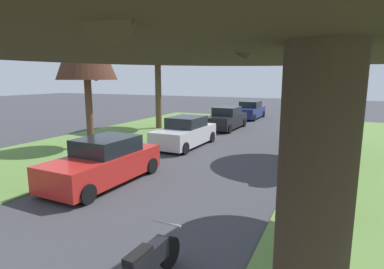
# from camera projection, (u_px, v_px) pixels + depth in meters

# --- Properties ---
(stop_sign_far) EXTENTS (0.81, 0.51, 2.95)m
(stop_sign_far) POSITION_uv_depth(u_px,v_px,m) (313.00, 119.00, 10.87)
(stop_sign_far) COLOR #9EA0A5
(stop_sign_far) RESTS_ON grass_verge_right
(street_tree_right_mid_b) EXTENTS (4.64, 4.64, 7.52)m
(street_tree_right_mid_b) POSITION_uv_depth(u_px,v_px,m) (346.00, 19.00, 13.08)
(street_tree_right_mid_b) COLOR brown
(street_tree_right_mid_b) RESTS_ON grass_verge_right
(street_tree_left_mid_b) EXTENTS (3.00, 3.00, 7.36)m
(street_tree_left_mid_b) POSITION_uv_depth(u_px,v_px,m) (85.00, 41.00, 15.22)
(street_tree_left_mid_b) COLOR brown
(street_tree_left_mid_b) RESTS_ON grass_verge_left
(street_tree_left_far) EXTENTS (4.33, 4.33, 7.86)m
(street_tree_left_far) POSITION_uv_depth(u_px,v_px,m) (157.00, 40.00, 21.43)
(street_tree_left_far) COLOR brown
(street_tree_left_far) RESTS_ON grass_verge_left
(parked_sedan_red) EXTENTS (2.03, 4.44, 1.57)m
(parked_sedan_red) POSITION_uv_depth(u_px,v_px,m) (104.00, 162.00, 10.69)
(parked_sedan_red) COLOR red
(parked_sedan_red) RESTS_ON ground
(parked_sedan_silver) EXTENTS (2.03, 4.44, 1.57)m
(parked_sedan_silver) POSITION_uv_depth(u_px,v_px,m) (185.00, 133.00, 16.55)
(parked_sedan_silver) COLOR #BCBCC1
(parked_sedan_silver) RESTS_ON ground
(parked_sedan_black) EXTENTS (2.03, 4.44, 1.57)m
(parked_sedan_black) POSITION_uv_depth(u_px,v_px,m) (226.00, 119.00, 22.32)
(parked_sedan_black) COLOR black
(parked_sedan_black) RESTS_ON ground
(parked_sedan_navy) EXTENTS (2.03, 4.44, 1.57)m
(parked_sedan_navy) POSITION_uv_depth(u_px,v_px,m) (250.00, 111.00, 28.18)
(parked_sedan_navy) COLOR navy
(parked_sedan_navy) RESTS_ON ground
(parked_motorcycle) EXTENTS (0.60, 2.05, 0.97)m
(parked_motorcycle) POSITION_uv_depth(u_px,v_px,m) (147.00, 264.00, 5.20)
(parked_motorcycle) COLOR black
(parked_motorcycle) RESTS_ON ground
(curbside_mailbox) EXTENTS (0.22, 0.44, 1.27)m
(curbside_mailbox) POSITION_uv_depth(u_px,v_px,m) (288.00, 214.00, 5.83)
(curbside_mailbox) COLOR brown
(curbside_mailbox) RESTS_ON grass_verge_right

